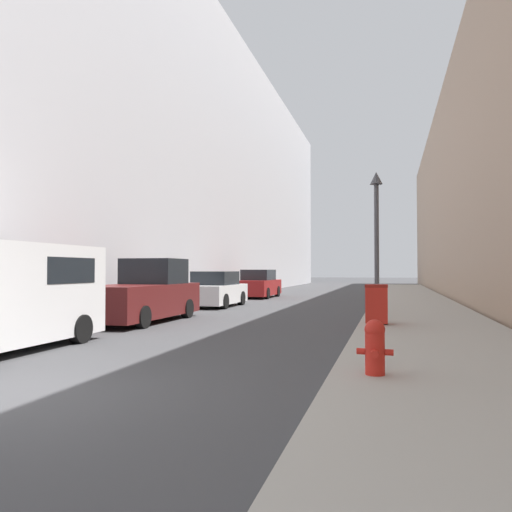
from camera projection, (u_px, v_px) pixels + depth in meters
The scene contains 9 objects.
sidewalk_right at pixel (415, 305), 22.09m from camera, with size 3.83×60.00×0.13m.
building_left_glass at pixel (157, 169), 34.35m from camera, with size 12.00×60.00×17.18m.
fire_hydrant at pixel (375, 346), 7.17m from camera, with size 0.52×0.41×0.79m.
trash_bin at pixel (377, 304), 13.88m from camera, with size 0.61×0.68×1.10m.
lamppost at pixel (377, 228), 17.70m from camera, with size 0.44×0.44×4.99m.
white_van at pixel (2, 292), 10.07m from camera, with size 2.01×4.71×2.18m.
pickup_truck at pixel (144, 295), 15.87m from camera, with size 2.02×5.10×2.01m.
parked_sedan_near at pixel (216, 290), 22.19m from camera, with size 1.87×4.11×1.56m.
parked_sedan_far at pixel (259, 285), 29.31m from camera, with size 1.88×4.42×1.64m.
Camera 1 is at (4.85, -5.21, 1.64)m, focal length 35.00 mm.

